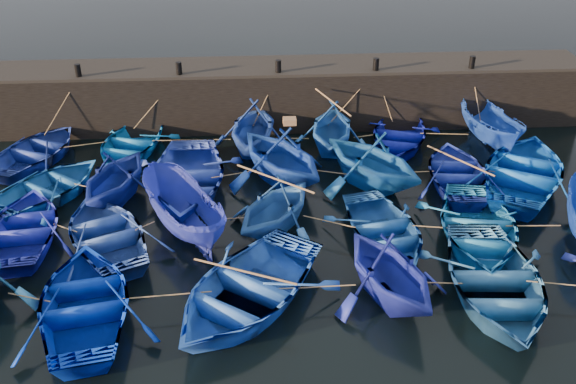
{
  "coord_description": "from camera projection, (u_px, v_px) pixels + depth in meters",
  "views": [
    {
      "loc": [
        -1.15,
        -15.35,
        11.59
      ],
      "look_at": [
        0.0,
        3.2,
        0.7
      ],
      "focal_mm": 40.0,
      "sensor_mm": 36.0,
      "label": 1
    }
  ],
  "objects": [
    {
      "name": "bollard_3",
      "position": [
        376.0,
        64.0,
        26.17
      ],
      "size": [
        0.24,
        0.24,
        0.5
      ],
      "primitive_type": "cylinder",
      "color": "black",
      "rests_on": "quay_top"
    },
    {
      "name": "boat_10",
      "position": [
        373.0,
        159.0,
        22.68
      ],
      "size": [
        5.63,
        5.73,
        2.28
      ],
      "primitive_type": "imported",
      "rotation": [
        0.0,
        0.0,
        3.81
      ],
      "color": "#1456A0",
      "rests_on": "ground"
    },
    {
      "name": "boat_22",
      "position": [
        245.0,
        289.0,
        17.3
      ],
      "size": [
        6.47,
        6.84,
        1.15
      ],
      "primitive_type": "imported",
      "rotation": [
        0.0,
        0.0,
        -0.62
      ],
      "color": "blue",
      "rests_on": "ground"
    },
    {
      "name": "boat_4",
      "position": [
        398.0,
        136.0,
        25.89
      ],
      "size": [
        4.49,
        5.34,
        0.95
      ],
      "primitive_type": "imported",
      "rotation": [
        0.0,
        0.0,
        -0.31
      ],
      "color": "#09118A",
      "rests_on": "ground"
    },
    {
      "name": "boat_14",
      "position": [
        107.0,
        233.0,
        19.82
      ],
      "size": [
        4.97,
        5.6,
        0.96
      ],
      "primitive_type": "imported",
      "rotation": [
        0.0,
        0.0,
        3.58
      ],
      "color": "#27499A",
      "rests_on": "ground"
    },
    {
      "name": "bollard_0",
      "position": [
        78.0,
        70.0,
        25.53
      ],
      "size": [
        0.24,
        0.24,
        0.5
      ],
      "primitive_type": "cylinder",
      "color": "black",
      "rests_on": "quay_top"
    },
    {
      "name": "boat_2",
      "position": [
        253.0,
        127.0,
        25.19
      ],
      "size": [
        4.13,
        4.59,
        2.14
      ],
      "primitive_type": "imported",
      "rotation": [
        0.0,
        0.0,
        -0.16
      ],
      "color": "#1D4098",
      "rests_on": "ground"
    },
    {
      "name": "boat_6",
      "position": [
        49.0,
        187.0,
        22.33
      ],
      "size": [
        5.16,
        5.41,
        0.91
      ],
      "primitive_type": "imported",
      "rotation": [
        0.0,
        0.0,
        2.5
      ],
      "color": "#124F8F",
      "rests_on": "ground"
    },
    {
      "name": "boat_12",
      "position": [
        526.0,
        171.0,
        23.05
      ],
      "size": [
        6.4,
        7.04,
        1.2
      ],
      "primitive_type": "imported",
      "rotation": [
        0.0,
        0.0,
        2.63
      ],
      "color": "blue",
      "rests_on": "ground"
    },
    {
      "name": "bollard_4",
      "position": [
        472.0,
        62.0,
        26.38
      ],
      "size": [
        0.24,
        0.24,
        0.5
      ],
      "primitive_type": "cylinder",
      "color": "black",
      "rests_on": "quay_top"
    },
    {
      "name": "mooring_ropes",
      "position": [
        286.0,
        162.0,
        22.98
      ],
      "size": [
        17.98,
        11.76,
        2.1
      ],
      "color": "tan",
      "rests_on": "ground"
    },
    {
      "name": "quay_top",
      "position": [
        277.0,
        66.0,
        26.89
      ],
      "size": [
        26.0,
        2.5,
        0.12
      ],
      "primitive_type": "cube",
      "color": "black",
      "rests_on": "quay_wall"
    },
    {
      "name": "wooden_crate",
      "position": [
        290.0,
        121.0,
        22.27
      ],
      "size": [
        0.46,
        0.36,
        0.22
      ],
      "primitive_type": "cube",
      "color": "olive",
      "rests_on": "boat_9"
    },
    {
      "name": "boat_11",
      "position": [
        458.0,
        172.0,
        23.21
      ],
      "size": [
        3.7,
        4.83,
        0.93
      ],
      "primitive_type": "imported",
      "rotation": [
        0.0,
        0.0,
        3.03
      ],
      "color": "navy",
      "rests_on": "ground"
    },
    {
      "name": "boat_16",
      "position": [
        275.0,
        206.0,
        20.29
      ],
      "size": [
        4.69,
        4.79,
        1.91
      ],
      "primitive_type": "imported",
      "rotation": [
        0.0,
        0.0,
        -0.65
      ],
      "color": "#2359AB",
      "rests_on": "ground"
    },
    {
      "name": "boat_7",
      "position": [
        115.0,
        176.0,
        21.93
      ],
      "size": [
        4.29,
        4.61,
        1.97
      ],
      "primitive_type": "imported",
      "rotation": [
        0.0,
        0.0,
        2.8
      ],
      "color": "navy",
      "rests_on": "ground"
    },
    {
      "name": "boat_0",
      "position": [
        37.0,
        150.0,
        24.75
      ],
      "size": [
        4.73,
        5.38,
        0.93
      ],
      "primitive_type": "imported",
      "rotation": [
        0.0,
        0.0,
        2.73
      ],
      "color": "navy",
      "rests_on": "ground"
    },
    {
      "name": "boat_24",
      "position": [
        495.0,
        282.0,
        17.6
      ],
      "size": [
        4.21,
        5.64,
        1.12
      ],
      "primitive_type": "imported",
      "rotation": [
        0.0,
        0.0,
        -0.07
      ],
      "color": "#2A679F",
      "rests_on": "ground"
    },
    {
      "name": "boat_3",
      "position": [
        332.0,
        127.0,
        25.27
      ],
      "size": [
        3.99,
        4.43,
        2.06
      ],
      "primitive_type": "imported",
      "rotation": [
        0.0,
        0.0,
        -0.17
      ],
      "color": "blue",
      "rests_on": "ground"
    },
    {
      "name": "boat_8",
      "position": [
        186.0,
        178.0,
        22.64
      ],
      "size": [
        4.05,
        5.64,
        1.17
      ],
      "primitive_type": "imported",
      "rotation": [
        0.0,
        0.0,
        -0.01
      ],
      "color": "#2741B9",
      "rests_on": "ground"
    },
    {
      "name": "boat_5",
      "position": [
        491.0,
        128.0,
        25.72
      ],
      "size": [
        2.1,
        4.35,
        1.62
      ],
      "primitive_type": "imported",
      "rotation": [
        0.0,
        0.0,
        0.13
      ],
      "color": "#1841B0",
      "rests_on": "ground"
    },
    {
      "name": "bollard_2",
      "position": [
        278.0,
        66.0,
        25.96
      ],
      "size": [
        0.24,
        0.24,
        0.5
      ],
      "primitive_type": "cylinder",
      "color": "black",
      "rests_on": "quay_top"
    },
    {
      "name": "bollard_1",
      "position": [
        179.0,
        68.0,
        25.75
      ],
      "size": [
        0.24,
        0.24,
        0.5
      ],
      "primitive_type": "cylinder",
      "color": "black",
      "rests_on": "quay_top"
    },
    {
      "name": "boat_15",
      "position": [
        182.0,
        212.0,
        20.13
      ],
      "size": [
        3.65,
        4.73,
        1.73
      ],
      "primitive_type": "imported",
      "rotation": [
        0.0,
        0.0,
        3.65
      ],
      "color": "#222F9C",
      "rests_on": "ground"
    },
    {
      "name": "boat_23",
      "position": [
        390.0,
        270.0,
        17.32
      ],
      "size": [
        4.52,
        4.82,
        2.04
      ],
      "primitive_type": "imported",
      "rotation": [
        0.0,
        0.0,
        0.37
      ],
      "color": "#192598",
      "rests_on": "ground"
    },
    {
      "name": "boat_21",
      "position": [
        86.0,
        301.0,
        16.96
      ],
      "size": [
        4.46,
        5.6,
        1.04
      ],
      "primitive_type": "imported",
      "rotation": [
        0.0,
        0.0,
        3.33
      ],
      "color": "#0023A5",
      "rests_on": "ground"
    },
    {
      "name": "boat_1",
      "position": [
        130.0,
        143.0,
        25.3
      ],
      "size": [
        4.18,
        5.08,
        0.92
      ],
      "primitive_type": "imported",
      "rotation": [
        0.0,
        0.0,
        -0.26
      ],
      "color": "#0C5FB1",
      "rests_on": "ground"
    },
    {
      "name": "boat_17",
      "position": [
        384.0,
        229.0,
        20.04
      ],
      "size": [
        3.97,
        4.92,
        0.91
      ],
      "primitive_type": "imported",
      "rotation": [
        0.0,
        0.0,
        0.21
      ],
      "color": "#194F98",
      "rests_on": "ground"
    },
    {
      "name": "boat_9",
      "position": [
        281.0,
        154.0,
        22.9
      ],
      "size": [
        5.64,
        5.83,
        2.35
      ],
      "primitive_type": "imported",
      "rotation": [
        0.0,
        0.0,
        3.71
      ],
      "color": "#123995",
      "rests_on": "ground"
    },
    {
      "name": "ground",
      "position": [
        295.0,
        266.0,
        19.14
      ],
      "size": [
        120.0,
        120.0,
        0.0
      ],
      "primitive_type": "plane",
      "color": "black",
      "rests_on": "ground"
    },
    {
      "name": "quay_wall",
      "position": [
        278.0,
        95.0,
        27.55
      ],
      "size": [
        26.0,
        2.5,
        2.5
      ],
      "primitive_type": "cube",
      "color": "black",
      "rests_on": "ground"
    },
    {
      "name": "loose_oars",
      "position": [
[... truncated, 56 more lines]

